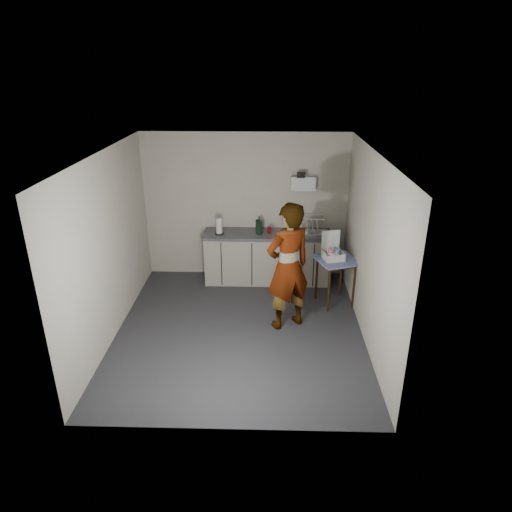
{
  "coord_description": "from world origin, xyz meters",
  "views": [
    {
      "loc": [
        0.41,
        -5.8,
        3.67
      ],
      "look_at": [
        0.23,
        0.45,
        1.0
      ],
      "focal_mm": 32.0,
      "sensor_mm": 36.0,
      "label": 1
    }
  ],
  "objects_px": {
    "standing_man": "(288,267)",
    "bakery_box": "(333,253)",
    "paper_towel": "(219,226)",
    "kitchen_counter": "(267,258)",
    "soda_can": "(269,230)",
    "dish_rack": "(313,229)",
    "side_table": "(336,265)",
    "soap_bottle": "(259,225)",
    "dark_bottle": "(257,226)"
  },
  "relations": [
    {
      "from": "dark_bottle",
      "to": "soap_bottle",
      "type": "bearing_deg",
      "value": -72.47
    },
    {
      "from": "bakery_box",
      "to": "side_table",
      "type": "bearing_deg",
      "value": -36.04
    },
    {
      "from": "kitchen_counter",
      "to": "dish_rack",
      "type": "distance_m",
      "value": 0.96
    },
    {
      "from": "paper_towel",
      "to": "dish_rack",
      "type": "relative_size",
      "value": 0.66
    },
    {
      "from": "side_table",
      "to": "dish_rack",
      "type": "distance_m",
      "value": 0.96
    },
    {
      "from": "kitchen_counter",
      "to": "dark_bottle",
      "type": "xyz_separation_m",
      "value": [
        -0.18,
        0.05,
        0.59
      ]
    },
    {
      "from": "kitchen_counter",
      "to": "bakery_box",
      "type": "bearing_deg",
      "value": -37.66
    },
    {
      "from": "side_table",
      "to": "dish_rack",
      "type": "height_order",
      "value": "dish_rack"
    },
    {
      "from": "side_table",
      "to": "bakery_box",
      "type": "relative_size",
      "value": 1.84
    },
    {
      "from": "side_table",
      "to": "bakery_box",
      "type": "height_order",
      "value": "bakery_box"
    },
    {
      "from": "soap_bottle",
      "to": "dish_rack",
      "type": "distance_m",
      "value": 0.94
    },
    {
      "from": "side_table",
      "to": "soda_can",
      "type": "height_order",
      "value": "soda_can"
    },
    {
      "from": "kitchen_counter",
      "to": "dark_bottle",
      "type": "height_order",
      "value": "dark_bottle"
    },
    {
      "from": "standing_man",
      "to": "dark_bottle",
      "type": "relative_size",
      "value": 8.6
    },
    {
      "from": "soap_bottle",
      "to": "soda_can",
      "type": "relative_size",
      "value": 2.58
    },
    {
      "from": "dark_bottle",
      "to": "bakery_box",
      "type": "bearing_deg",
      "value": -34.9
    },
    {
      "from": "kitchen_counter",
      "to": "paper_towel",
      "type": "bearing_deg",
      "value": -175.83
    },
    {
      "from": "soda_can",
      "to": "dish_rack",
      "type": "distance_m",
      "value": 0.76
    },
    {
      "from": "soda_can",
      "to": "paper_towel",
      "type": "distance_m",
      "value": 0.87
    },
    {
      "from": "dish_rack",
      "to": "dark_bottle",
      "type": "bearing_deg",
      "value": 178.82
    },
    {
      "from": "standing_man",
      "to": "paper_towel",
      "type": "relative_size",
      "value": 6.77
    },
    {
      "from": "side_table",
      "to": "dish_rack",
      "type": "relative_size",
      "value": 1.82
    },
    {
      "from": "paper_towel",
      "to": "kitchen_counter",
      "type": "bearing_deg",
      "value": 4.17
    },
    {
      "from": "soda_can",
      "to": "dish_rack",
      "type": "xyz_separation_m",
      "value": [
        0.76,
        0.05,
        0.01
      ]
    },
    {
      "from": "kitchen_counter",
      "to": "standing_man",
      "type": "distance_m",
      "value": 1.65
    },
    {
      "from": "standing_man",
      "to": "bakery_box",
      "type": "xyz_separation_m",
      "value": [
        0.74,
        0.74,
        -0.08
      ]
    },
    {
      "from": "dark_bottle",
      "to": "side_table",
      "type": "bearing_deg",
      "value": -34.4
    },
    {
      "from": "side_table",
      "to": "standing_man",
      "type": "bearing_deg",
      "value": -158.22
    },
    {
      "from": "soda_can",
      "to": "dark_bottle",
      "type": "xyz_separation_m",
      "value": [
        -0.21,
        0.07,
        0.05
      ]
    },
    {
      "from": "kitchen_counter",
      "to": "standing_man",
      "type": "height_order",
      "value": "standing_man"
    },
    {
      "from": "kitchen_counter",
      "to": "soda_can",
      "type": "bearing_deg",
      "value": -27.86
    },
    {
      "from": "standing_man",
      "to": "side_table",
      "type": "bearing_deg",
      "value": -168.05
    },
    {
      "from": "dark_bottle",
      "to": "soda_can",
      "type": "bearing_deg",
      "value": -17.28
    },
    {
      "from": "standing_man",
      "to": "dish_rack",
      "type": "relative_size",
      "value": 4.47
    },
    {
      "from": "standing_man",
      "to": "soda_can",
      "type": "bearing_deg",
      "value": -109.44
    },
    {
      "from": "bakery_box",
      "to": "paper_towel",
      "type": "bearing_deg",
      "value": 146.05
    },
    {
      "from": "soap_bottle",
      "to": "dish_rack",
      "type": "height_order",
      "value": "soap_bottle"
    },
    {
      "from": "kitchen_counter",
      "to": "bakery_box",
      "type": "relative_size",
      "value": 5.26
    },
    {
      "from": "standing_man",
      "to": "paper_towel",
      "type": "bearing_deg",
      "value": -81.83
    },
    {
      "from": "paper_towel",
      "to": "bakery_box",
      "type": "xyz_separation_m",
      "value": [
        1.88,
        -0.74,
        -0.17
      ]
    },
    {
      "from": "side_table",
      "to": "standing_man",
      "type": "xyz_separation_m",
      "value": [
        -0.8,
        -0.71,
        0.28
      ]
    },
    {
      "from": "soap_bottle",
      "to": "paper_towel",
      "type": "xyz_separation_m",
      "value": [
        -0.69,
        -0.01,
        -0.03
      ]
    },
    {
      "from": "kitchen_counter",
      "to": "soap_bottle",
      "type": "relative_size",
      "value": 7.02
    },
    {
      "from": "soda_can",
      "to": "paper_towel",
      "type": "bearing_deg",
      "value": -176.86
    },
    {
      "from": "side_table",
      "to": "soap_bottle",
      "type": "height_order",
      "value": "soap_bottle"
    },
    {
      "from": "soda_can",
      "to": "paper_towel",
      "type": "xyz_separation_m",
      "value": [
        -0.87,
        -0.05,
        0.07
      ]
    },
    {
      "from": "soap_bottle",
      "to": "soda_can",
      "type": "bearing_deg",
      "value": 13.38
    },
    {
      "from": "soda_can",
      "to": "dark_bottle",
      "type": "height_order",
      "value": "dark_bottle"
    },
    {
      "from": "bakery_box",
      "to": "soda_can",
      "type": "bearing_deg",
      "value": 129.61
    },
    {
      "from": "soap_bottle",
      "to": "paper_towel",
      "type": "height_order",
      "value": "soap_bottle"
    }
  ]
}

